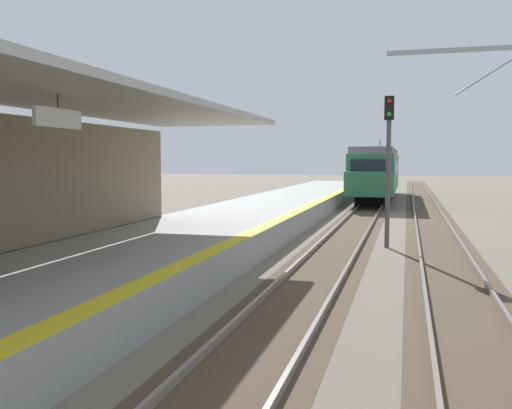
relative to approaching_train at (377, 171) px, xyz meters
The scene contains 5 objects.
station_platform 27.09m from the approaching_train, 99.37° to the right, with size 5.00×80.00×0.91m.
track_pair_nearest_platform 22.78m from the approaching_train, 90.01° to the right, with size 2.34×120.00×0.16m.
track_pair_middle 23.03m from the approaching_train, 81.48° to the right, with size 2.34×120.00×0.16m.
approaching_train is the anchor object (origin of this frame).
rail_signal_post 23.78m from the approaching_train, 86.13° to the right, with size 0.32×0.34×5.20m.
Camera 1 is at (4.15, -0.52, 3.04)m, focal length 38.73 mm.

